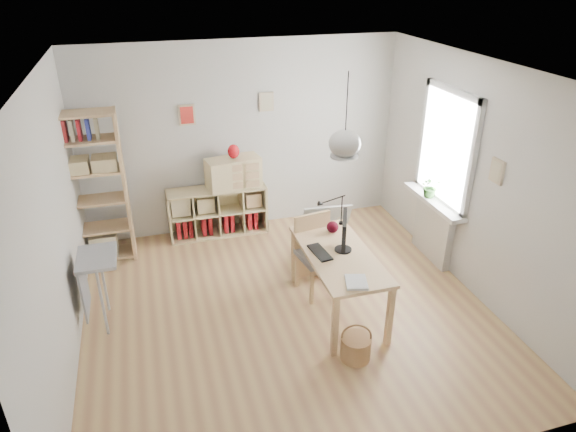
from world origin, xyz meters
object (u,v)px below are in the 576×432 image
object	(u,v)px
storage_chest	(333,246)
monitor	(344,232)
tall_bookshelf	(92,183)
chair	(317,250)
cube_shelf	(216,214)
desk	(339,261)
drawer_chest	(233,173)

from	to	relation	value
storage_chest	monitor	world-z (taller)	monitor
tall_bookshelf	monitor	xyz separation A→B (m)	(2.65, -1.90, -0.11)
chair	cube_shelf	bearing A→B (deg)	109.64
chair	storage_chest	world-z (taller)	chair
chair	monitor	distance (m)	0.63
chair	storage_chest	distance (m)	0.73
storage_chest	chair	bearing A→B (deg)	-122.65
cube_shelf	tall_bookshelf	size ratio (longest dim) A/B	0.70
desk	cube_shelf	size ratio (longest dim) A/B	1.07
storage_chest	drawer_chest	distance (m)	1.75
cube_shelf	chair	distance (m)	2.01
chair	monitor	xyz separation A→B (m)	(0.15, -0.42, 0.44)
tall_bookshelf	chair	distance (m)	2.96
desk	tall_bookshelf	bearing A→B (deg)	142.99
tall_bookshelf	chair	size ratio (longest dim) A/B	2.10
desk	storage_chest	bearing A→B (deg)	71.91
cube_shelf	tall_bookshelf	bearing A→B (deg)	-169.81
desk	cube_shelf	distance (m)	2.48
cube_shelf	chair	world-z (taller)	chair
tall_bookshelf	monitor	size ratio (longest dim) A/B	4.43
chair	storage_chest	xyz separation A→B (m)	(0.41, 0.52, -0.31)
tall_bookshelf	drawer_chest	world-z (taller)	tall_bookshelf
desk	drawer_chest	distance (m)	2.33
cube_shelf	desk	bearing A→B (deg)	-65.39
drawer_chest	monitor	bearing A→B (deg)	-79.05
desk	cube_shelf	bearing A→B (deg)	114.61
desk	monitor	xyz separation A→B (m)	(0.07, 0.05, 0.32)
cube_shelf	monitor	distance (m)	2.53
cube_shelf	monitor	size ratio (longest dim) A/B	3.10
desk	drawer_chest	size ratio (longest dim) A/B	2.01
tall_bookshelf	cube_shelf	bearing A→B (deg)	10.19
chair	drawer_chest	world-z (taller)	drawer_chest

